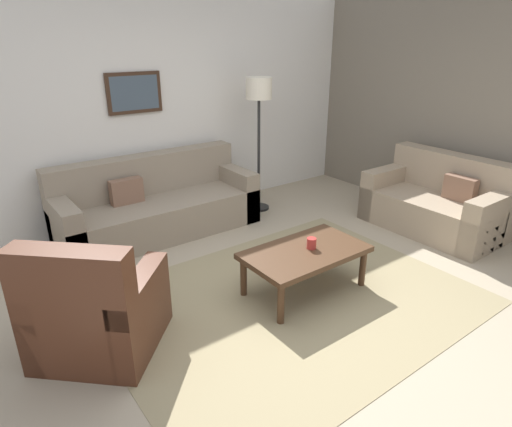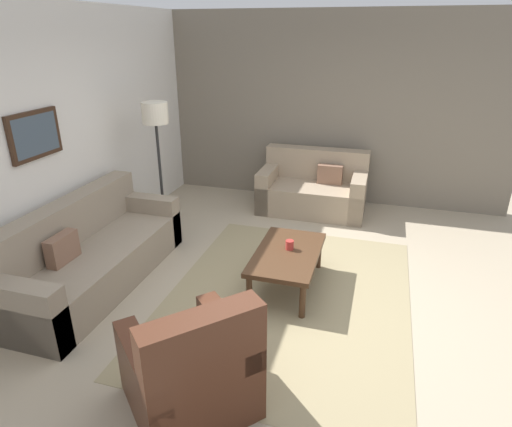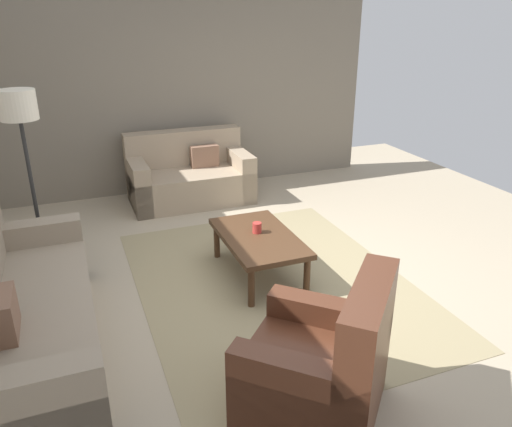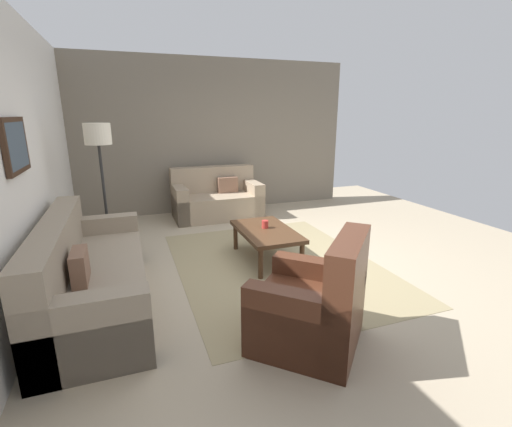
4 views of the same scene
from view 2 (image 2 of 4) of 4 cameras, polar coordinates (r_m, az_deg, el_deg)
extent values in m
plane|color=tan|center=(4.51, 4.20, -10.94)|extent=(8.00, 8.00, 0.00)
cube|color=silver|center=(5.09, -25.48, 8.13)|extent=(6.00, 0.12, 2.80)
cube|color=slate|center=(6.81, 10.20, 13.20)|extent=(0.12, 5.20, 2.80)
cube|color=#958662|center=(4.51, 4.20, -10.89)|extent=(3.10, 2.38, 0.01)
cube|color=gray|center=(4.94, -20.17, -6.38)|extent=(2.29, 0.87, 0.42)
cube|color=gray|center=(5.02, -23.43, -3.45)|extent=(2.29, 0.24, 0.88)
cube|color=gray|center=(4.23, -28.63, -11.55)|extent=(0.20, 0.87, 0.62)
cube|color=gray|center=(5.67, -14.26, -0.67)|extent=(0.20, 0.87, 0.62)
cube|color=brown|center=(4.61, -24.04, -4.21)|extent=(0.36, 0.12, 0.28)
cube|color=gray|center=(6.53, 7.35, 2.10)|extent=(0.87, 1.53, 0.42)
cube|color=gray|center=(6.75, 7.90, 4.84)|extent=(0.24, 1.53, 0.88)
cube|color=gray|center=(6.62, 1.70, 3.50)|extent=(0.87, 0.20, 0.62)
cube|color=gray|center=(6.43, 13.26, 2.30)|extent=(0.87, 0.20, 0.62)
cube|color=brown|center=(6.47, 9.67, 5.07)|extent=(0.12, 0.36, 0.28)
cube|color=#4C2819|center=(3.35, -8.75, -20.59)|extent=(1.13, 1.13, 0.44)
cube|color=#4C2819|center=(2.97, -6.75, -20.59)|extent=(0.72, 0.70, 0.95)
cube|color=#4C2819|center=(3.38, -3.55, -17.92)|extent=(0.67, 0.69, 0.60)
cube|color=#4C2819|center=(3.23, -14.49, -21.15)|extent=(0.67, 0.69, 0.60)
cylinder|color=#472D1C|center=(4.15, 6.11, -11.34)|extent=(0.06, 0.06, 0.36)
cylinder|color=#472D1C|center=(4.99, 8.23, -5.19)|extent=(0.06, 0.06, 0.36)
cylinder|color=#472D1C|center=(4.25, -0.90, -10.29)|extent=(0.06, 0.06, 0.36)
cylinder|color=#472D1C|center=(5.07, 2.40, -4.45)|extent=(0.06, 0.06, 0.36)
cube|color=#472D1C|center=(4.50, 4.13, -5.31)|extent=(1.10, 0.64, 0.05)
cylinder|color=#B2332D|center=(4.52, 4.43, -4.13)|extent=(0.09, 0.09, 0.10)
cylinder|color=black|center=(6.03, -11.79, -2.02)|extent=(0.28, 0.28, 0.03)
cylinder|color=#262626|center=(5.78, -12.36, 4.38)|extent=(0.04, 0.04, 1.45)
cylinder|color=beige|center=(5.57, -13.11, 12.74)|extent=(0.32, 0.32, 0.26)
cube|color=#382316|center=(4.82, -27.01, 9.17)|extent=(0.64, 0.04, 0.46)
cube|color=#414F5C|center=(4.81, -26.87, 9.17)|extent=(0.56, 0.01, 0.38)
camera|label=1|loc=(2.28, 64.24, 1.03)|focal=30.61mm
camera|label=3|loc=(2.36, -73.46, 2.59)|focal=35.03mm
camera|label=4|loc=(2.51, -71.93, -9.54)|focal=25.33mm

